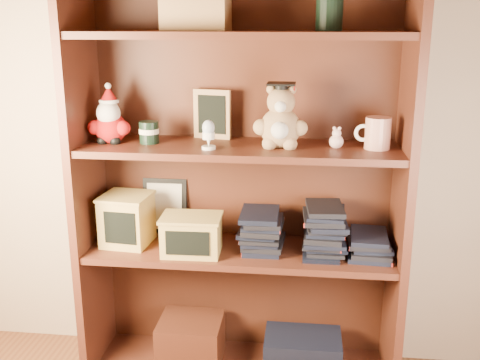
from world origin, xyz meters
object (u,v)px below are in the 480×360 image
Objects in this scene: bookcase at (241,187)px; grad_teddy_bear at (280,122)px; treats_box at (127,219)px; teacher_mug at (377,133)px.

grad_teddy_bear is (0.15, -0.06, 0.26)m from bookcase.
grad_teddy_bear is 0.70m from treats_box.
grad_teddy_bear is 0.34m from teacher_mug.
bookcase is at bearing 158.64° from grad_teddy_bear.
bookcase reaches higher than teacher_mug.
grad_teddy_bear is 1.20× the size of treats_box.
bookcase reaches higher than grad_teddy_bear.
grad_teddy_bear is at bearing -178.80° from teacher_mug.
teacher_mug is 0.99m from treats_box.
bookcase is 0.54m from teacher_mug.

